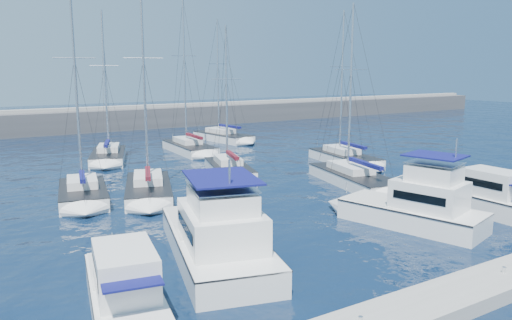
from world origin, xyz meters
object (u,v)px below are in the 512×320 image
sailboat_back_c (223,137)px  sailboat_back_b (189,147)px  motor_yacht_port_outer (125,292)px  sailboat_back_a (109,156)px  sailboat_mid_b (148,189)px  sailboat_mid_a (83,193)px  motor_yacht_stbd_outer (483,197)px  sailboat_mid_c (229,169)px  motor_yacht_stbd_inner (418,208)px  sailboat_mid_e (344,158)px  sailboat_mid_d (354,178)px  motor_yacht_port_inner (218,238)px

sailboat_back_c → sailboat_back_b: bearing=-150.1°
motor_yacht_port_outer → sailboat_back_a: size_ratio=0.49×
sailboat_mid_b → sailboat_back_c: size_ratio=1.02×
sailboat_mid_a → sailboat_mid_b: (4.26, -1.12, -0.01)m
motor_yacht_stbd_outer → sailboat_back_a: bearing=116.6°
sailboat_back_c → motor_yacht_port_outer: bearing=-131.7°
sailboat_mid_c → sailboat_back_a: size_ratio=0.87×
motor_yacht_stbd_inner → motor_yacht_stbd_outer: (5.93, -0.06, -0.19)m
sailboat_back_a → sailboat_back_c: size_ratio=0.97×
motor_yacht_stbd_outer → sailboat_mid_e: bearing=77.7°
sailboat_mid_d → sailboat_back_b: 21.25m
sailboat_mid_b → sailboat_back_c: bearing=70.3°
motor_yacht_stbd_outer → sailboat_back_a: size_ratio=0.47×
sailboat_mid_a → sailboat_mid_e: bearing=13.7°
sailboat_mid_e → sailboat_back_b: sailboat_back_b is taller
sailboat_mid_a → motor_yacht_port_outer: bearing=-86.8°
sailboat_mid_d → sailboat_back_c: bearing=96.5°
sailboat_mid_e → sailboat_back_b: (-10.04, 13.59, 0.02)m
sailboat_back_b → sailboat_back_c: size_ratio=1.08×
sailboat_mid_c → sailboat_back_c: (9.15, 18.47, 0.02)m
motor_yacht_stbd_inner → sailboat_back_a: 31.46m
sailboat_mid_e → sailboat_back_a: 22.94m
sailboat_mid_d → sailboat_back_c: sailboat_back_c is taller
sailboat_mid_d → sailboat_back_a: size_ratio=0.96×
motor_yacht_stbd_outer → sailboat_mid_e: sailboat_mid_e is taller
sailboat_back_b → motor_yacht_stbd_outer: bearing=-75.7°
sailboat_mid_a → sailboat_mid_d: 20.10m
motor_yacht_stbd_outer → sailboat_back_a: sailboat_back_a is taller
motor_yacht_stbd_outer → sailboat_mid_b: size_ratio=0.45×
sailboat_mid_b → sailboat_back_a: 15.28m
sailboat_mid_a → sailboat_mid_b: 4.40m
motor_yacht_port_inner → sailboat_back_c: 39.85m
sailboat_mid_d → sailboat_mid_e: bearing=65.0°
sailboat_mid_a → sailboat_mid_c: sailboat_mid_a is taller
motor_yacht_port_outer → sailboat_mid_e: sailboat_mid_e is taller
motor_yacht_stbd_outer → sailboat_mid_c: 19.95m
sailboat_back_a → motor_yacht_port_inner: bearing=-76.4°
motor_yacht_port_outer → sailboat_back_b: sailboat_back_b is taller
sailboat_mid_b → sailboat_mid_e: 20.38m
sailboat_back_b → motor_yacht_port_inner: bearing=-109.2°
sailboat_mid_d → sailboat_back_a: 24.27m
motor_yacht_port_outer → motor_yacht_stbd_outer: same height
motor_yacht_port_inner → sailboat_mid_b: bearing=98.8°
motor_yacht_stbd_outer → sailboat_mid_c: (-8.36, 18.11, -0.44)m
sailboat_mid_d → sailboat_back_a: sailboat_back_a is taller
motor_yacht_stbd_inner → sailboat_mid_e: size_ratio=0.59×
motor_yacht_port_outer → sailboat_back_a: bearing=85.8°
motor_yacht_port_inner → motor_yacht_stbd_outer: size_ratio=1.60×
motor_yacht_port_outer → motor_yacht_stbd_inner: (17.41, 1.58, 0.19)m
motor_yacht_stbd_outer → sailboat_mid_a: bearing=142.2°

